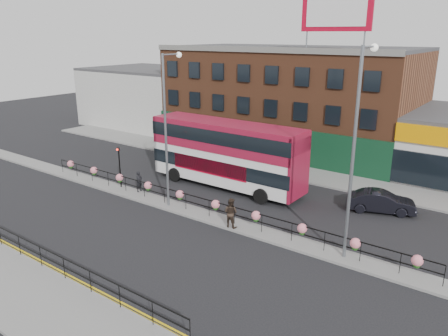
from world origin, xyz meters
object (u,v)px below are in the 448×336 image
Objects in this scene: car at (381,202)px; pedestrian_a at (139,182)px; pedestrian_b at (231,213)px; lamp_column_east at (357,137)px; double_decker_bus at (227,148)px; lamp_column_west at (168,118)px.

pedestrian_a is (-15.78, -7.13, 0.20)m from car.
pedestrian_b is (-6.59, -8.19, 0.36)m from car.
pedestrian_a is 17.22m from lamp_column_east.
lamp_column_east is (7.06, 0.81, 5.55)m from pedestrian_b.
double_decker_bus reaches higher than pedestrian_a.
pedestrian_a is at bearing -131.45° from double_decker_bus.
pedestrian_a is at bearing 172.80° from lamp_column_west.
lamp_column_west is 12.60m from lamp_column_east.
pedestrian_a is 9.25m from pedestrian_b.
car is 15.32m from lamp_column_west.
double_decker_bus is 2.71× the size of car.
pedestrian_b is 7.57m from lamp_column_west.
pedestrian_b is at bearing 120.69° from car.
double_decker_bus is 1.24× the size of lamp_column_west.
double_decker_bus is 11.77m from car.
lamp_column_east is at bearing 0.96° from lamp_column_west.
car is 10.52m from pedestrian_b.
pedestrian_b reaches higher than car.
car is 2.51× the size of pedestrian_b.
double_decker_bus is 6.35m from lamp_column_west.
pedestrian_a is 0.14× the size of lamp_column_east.
lamp_column_west reaches higher than double_decker_bus.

